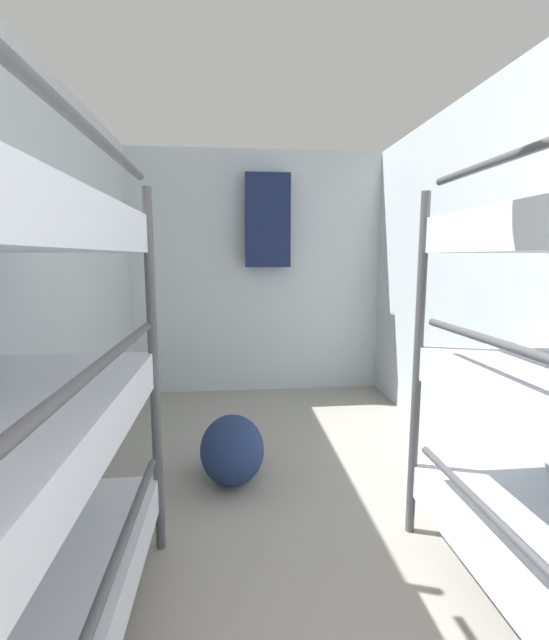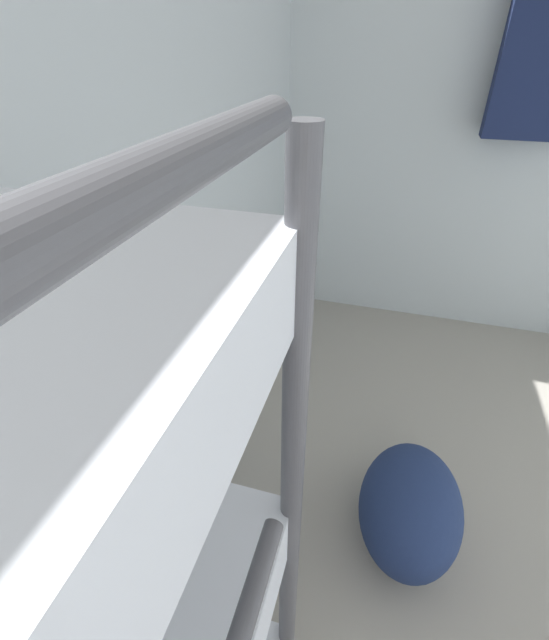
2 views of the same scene
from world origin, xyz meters
name	(u,v)px [view 2 (image 2 of 2)]	position (x,y,z in m)	size (l,w,h in m)	color
wall_back	(496,146)	(0.00, 4.94, 1.22)	(2.67, 0.06, 2.45)	silver
duffel_bag	(410,508)	(-0.28, 3.08, 0.20)	(0.40, 0.57, 0.40)	navy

